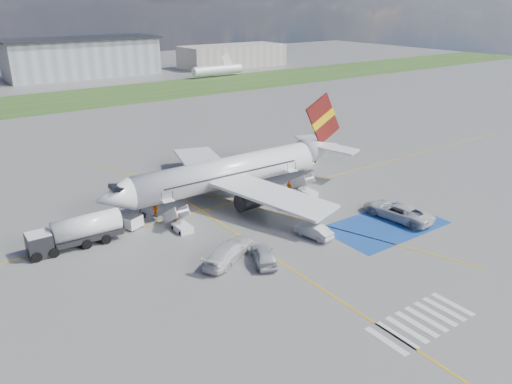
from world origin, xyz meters
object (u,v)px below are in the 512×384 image
Objects in this scene: airliner at (236,170)px; car_silver_a at (264,255)px; belt_loader at (305,163)px; car_silver_b at (314,231)px; van_white_a at (398,209)px; gpu_cart at (134,223)px; van_white_b at (229,248)px; fuel_tanker at (76,234)px.

airliner is 18.77m from car_silver_a.
belt_loader is 25.31m from car_silver_b.
van_white_a reaches higher than belt_loader.
gpu_cart is at bearing 171.63° from belt_loader.
belt_loader is 0.90× the size of van_white_a.
belt_loader is at bearing -113.45° from car_silver_a.
van_white_b is at bearing -14.29° from van_white_a.
airliner reaches higher than car_silver_b.
gpu_cart is 0.37× the size of van_white_b.
van_white_b is at bearing -125.83° from airliner.
fuel_tanker is (-21.76, -2.65, -2.03)m from airliner.
van_white_b reaches higher than belt_loader.
fuel_tanker is at bearing 163.22° from gpu_cart.
belt_loader is (30.77, 6.35, -0.29)m from gpu_cart.
belt_loader is at bearing 15.57° from airliner.
airliner is at bearing 8.08° from fuel_tanker.
van_white_a reaches higher than car_silver_b.
gpu_cart is at bearing -172.49° from airliner.
fuel_tanker is 25.13m from car_silver_b.
gpu_cart is 0.49× the size of car_silver_b.
car_silver_b is at bearing -15.65° from van_white_a.
van_white_a is (26.39, -15.45, 0.51)m from gpu_cart.
gpu_cart is 13.17m from van_white_b.
fuel_tanker is 38.02m from belt_loader.
car_silver_b is at bearing -145.38° from car_silver_a.
belt_loader is at bearing -83.19° from van_white_b.
van_white_a is at bearing -23.04° from fuel_tanker.
van_white_b is (11.50, -11.57, -0.21)m from fuel_tanker.
belt_loader is 31.63m from car_silver_a.
car_silver_a is 19.11m from van_white_a.
airliner reaches higher than fuel_tanker.
gpu_cart is at bearing -39.35° from car_silver_a.
van_white_b reaches higher than gpu_cart.
car_silver_a is at bearing -166.76° from van_white_b.
fuel_tanker is at bearing -173.06° from airliner.
car_silver_a is 3.56m from van_white_b.
van_white_a is at bearing -57.29° from airliner.
belt_loader is (15.60, 4.35, -2.97)m from airliner.
airliner is 16.46m from belt_loader.
fuel_tanker is at bearing -29.88° from van_white_a.
car_silver_a is (-7.88, -16.84, -2.54)m from airliner.
gpu_cart is 16.54m from car_silver_a.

